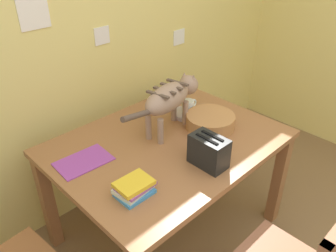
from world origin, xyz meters
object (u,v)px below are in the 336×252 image
saucer_bowl (188,114)px  book_stack (134,188)px  cat (171,97)px  dining_table (168,152)px  magazine (84,161)px  coffee_mug (188,106)px  wicker_basket (210,121)px  toaster (209,151)px

saucer_bowl → book_stack: book_stack is taller
saucer_bowl → cat: bearing=-169.2°
cat → book_stack: 0.65m
dining_table → magazine: size_ratio=4.60×
coffee_mug → book_stack: bearing=-155.4°
saucer_bowl → wicker_basket: bearing=-92.8°
coffee_mug → book_stack: (-0.74, -0.34, -0.03)m
cat → magazine: bearing=-109.1°
magazine → wicker_basket: bearing=-15.0°
dining_table → coffee_mug: (0.31, 0.12, 0.15)m
dining_table → saucer_bowl: 0.34m
saucer_bowl → coffee_mug: 0.06m
book_stack → saucer_bowl: bearing=24.7°
saucer_bowl → toaster: (-0.31, -0.44, 0.07)m
book_stack → toaster: (0.43, -0.10, 0.05)m
wicker_basket → toaster: bearing=-142.1°
toaster → coffee_mug: bearing=54.1°
saucer_bowl → wicker_basket: size_ratio=0.64×
saucer_bowl → magazine: size_ratio=0.68×
cat → dining_table: bearing=-61.9°
dining_table → toaster: 0.36m
saucer_bowl → book_stack: 0.82m
dining_table → magazine: 0.51m
magazine → book_stack: bearing=-81.6°
coffee_mug → magazine: size_ratio=0.43×
book_stack → coffee_mug: bearing=24.6°
coffee_mug → wicker_basket: coffee_mug is taller
cat → toaster: bearing=-27.0°
coffee_mug → book_stack: coffee_mug is taller
cat → saucer_bowl: cat is taller
saucer_bowl → wicker_basket: wicker_basket is taller
saucer_bowl → toaster: size_ratio=0.98×
coffee_mug → magazine: (-0.78, 0.05, -0.07)m
saucer_bowl → book_stack: bearing=-155.3°
wicker_basket → magazine: bearing=162.1°
cat → wicker_basket: size_ratio=2.25×
wicker_basket → cat: bearing=138.9°
book_stack → wicker_basket: wicker_basket is taller
cat → book_stack: (-0.54, -0.30, -0.18)m
toaster → dining_table: bearing=88.3°
dining_table → saucer_bowl: (0.30, 0.12, 0.10)m
cat → saucer_bowl: (0.20, 0.04, -0.20)m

